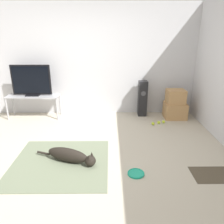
% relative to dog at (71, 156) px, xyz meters
% --- Properties ---
extents(ground_plane, '(12.00, 12.00, 0.00)m').
position_rel_dog_xyz_m(ground_plane, '(0.05, 0.21, -0.12)').
color(ground_plane, '#BCB29E').
extents(wall_back, '(8.00, 0.06, 2.55)m').
position_rel_dog_xyz_m(wall_back, '(0.05, 2.31, 1.16)').
color(wall_back, silver).
rests_on(wall_back, ground_plane).
extents(area_rug, '(1.46, 1.40, 0.01)m').
position_rel_dog_xyz_m(area_rug, '(-0.16, -0.01, -0.11)').
color(area_rug, slate).
rests_on(area_rug, ground_plane).
extents(dog, '(0.98, 0.43, 0.22)m').
position_rel_dog_xyz_m(dog, '(0.00, 0.00, 0.00)').
color(dog, black).
rests_on(dog, area_rug).
extents(frisbee, '(0.24, 0.24, 0.03)m').
position_rel_dog_xyz_m(frisbee, '(0.97, -0.31, -0.10)').
color(frisbee, '#199E7A').
rests_on(frisbee, ground_plane).
extents(cardboard_box_lower, '(0.49, 0.42, 0.36)m').
position_rel_dog_xyz_m(cardboard_box_lower, '(2.13, 1.89, 0.07)').
color(cardboard_box_lower, tan).
rests_on(cardboard_box_lower, ground_plane).
extents(cardboard_box_upper, '(0.40, 0.35, 0.32)m').
position_rel_dog_xyz_m(cardboard_box_upper, '(2.11, 1.88, 0.40)').
color(cardboard_box_upper, tan).
rests_on(cardboard_box_upper, cardboard_box_lower).
extents(floor_speaker, '(0.20, 0.21, 0.84)m').
position_rel_dog_xyz_m(floor_speaker, '(1.38, 2.07, 0.31)').
color(floor_speaker, black).
rests_on(floor_speaker, ground_plane).
extents(tv_stand, '(1.20, 0.40, 0.53)m').
position_rel_dog_xyz_m(tv_stand, '(-1.17, 1.97, 0.35)').
color(tv_stand, '#A8A8AD').
rests_on(tv_stand, ground_plane).
extents(tv, '(0.88, 0.20, 0.70)m').
position_rel_dog_xyz_m(tv, '(-1.17, 1.97, 0.76)').
color(tv, black).
rests_on(tv, tv_stand).
extents(tennis_ball_by_boxes, '(0.07, 0.07, 0.07)m').
position_rel_dog_xyz_m(tennis_ball_by_boxes, '(1.80, 1.56, -0.08)').
color(tennis_ball_by_boxes, '#C6E033').
rests_on(tennis_ball_by_boxes, ground_plane).
extents(tennis_ball_near_speaker, '(0.07, 0.07, 0.07)m').
position_rel_dog_xyz_m(tennis_ball_near_speaker, '(1.54, 1.45, -0.08)').
color(tennis_ball_near_speaker, '#C6E033').
rests_on(tennis_ball_near_speaker, ground_plane).
extents(tennis_ball_loose_on_carpet, '(0.07, 0.07, 0.07)m').
position_rel_dog_xyz_m(tennis_ball_loose_on_carpet, '(1.68, 1.52, -0.08)').
color(tennis_ball_loose_on_carpet, '#C6E033').
rests_on(tennis_ball_loose_on_carpet, ground_plane).
extents(door_mat, '(0.58, 0.40, 0.01)m').
position_rel_dog_xyz_m(door_mat, '(2.05, -0.34, -0.11)').
color(door_mat, '#4C4233').
rests_on(door_mat, ground_plane).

